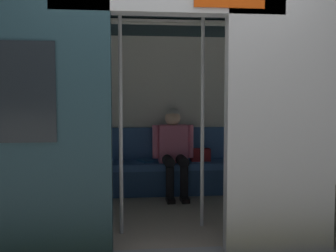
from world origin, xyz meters
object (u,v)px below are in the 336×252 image
object	(u,v)px
person_seated	(174,146)
handbag	(201,155)
train_car	(153,81)
book	(145,161)
grab_pole_far	(202,121)
grab_pole_door	(121,122)
bench_seat	(154,170)

from	to	relation	value
person_seated	handbag	distance (m)	0.43
train_car	book	distance (m)	1.43
book	grab_pole_far	distance (m)	1.62
train_car	grab_pole_door	world-z (taller)	train_car
book	person_seated	bearing A→B (deg)	129.48
person_seated	grab_pole_door	bearing A→B (deg)	64.86
bench_seat	book	world-z (taller)	book
grab_pole_far	grab_pole_door	bearing A→B (deg)	9.94
train_car	bench_seat	world-z (taller)	train_car
train_car	person_seated	world-z (taller)	train_car
handbag	bench_seat	bearing A→B (deg)	6.17
bench_seat	person_seated	world-z (taller)	person_seated
bench_seat	handbag	xyz separation A→B (m)	(-0.65, -0.07, 0.19)
train_car	person_seated	bearing A→B (deg)	-110.53
handbag	person_seated	bearing A→B (deg)	17.71
bench_seat	person_seated	distance (m)	0.42
person_seated	grab_pole_far	world-z (taller)	grab_pole_far
bench_seat	book	xyz separation A→B (m)	(0.11, -0.09, 0.11)
train_car	handbag	xyz separation A→B (m)	(-0.71, -0.98, -0.96)
bench_seat	book	size ratio (longest dim) A/B	13.46
train_car	grab_pole_far	bearing A→B (deg)	137.93
handbag	grab_pole_door	bearing A→B (deg)	55.65
bench_seat	train_car	bearing A→B (deg)	86.29
train_car	grab_pole_far	world-z (taller)	train_car
train_car	grab_pole_door	bearing A→B (deg)	58.39
handbag	grab_pole_door	distance (m)	1.93
grab_pole_far	handbag	bearing A→B (deg)	-100.06
bench_seat	book	distance (m)	0.18
train_car	grab_pole_far	size ratio (longest dim) A/B	3.01
person_seated	handbag	bearing A→B (deg)	-162.29
train_car	handbag	distance (m)	1.54
handbag	book	distance (m)	0.76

